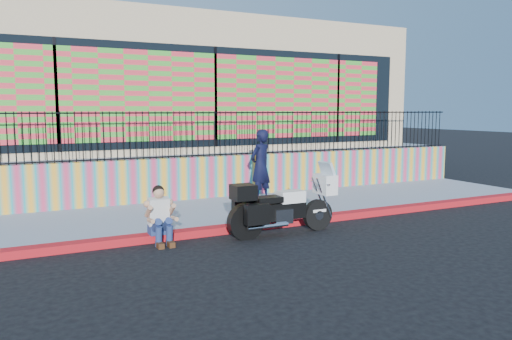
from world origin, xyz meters
TOP-DOWN VIEW (x-y plane):
  - ground at (0.00, 0.00)m, footprint 90.00×90.00m
  - red_curb at (0.00, 0.00)m, footprint 16.00×0.30m
  - sidewalk at (0.00, 1.65)m, footprint 16.00×3.00m
  - mural_wall at (0.00, 3.25)m, footprint 16.00×0.20m
  - metal_fence at (0.00, 3.25)m, footprint 15.80×0.04m
  - elevated_platform at (0.00, 8.35)m, footprint 16.00×10.00m
  - storefront_building at (0.00, 8.13)m, footprint 14.00×8.06m
  - police_motorcycle at (-0.51, -0.63)m, footprint 2.29×0.76m
  - police_officer at (0.41, 2.11)m, footprint 0.80×0.68m
  - seated_man at (-2.85, -0.25)m, footprint 0.54×0.71m

SIDE VIEW (x-z plane):
  - ground at x=0.00m, z-range 0.00..0.00m
  - red_curb at x=0.00m, z-range 0.00..0.15m
  - sidewalk at x=0.00m, z-range 0.00..0.15m
  - seated_man at x=-2.85m, z-range -0.08..0.98m
  - police_motorcycle at x=-0.51m, z-range -0.12..1.31m
  - elevated_platform at x=0.00m, z-range 0.00..1.25m
  - mural_wall at x=0.00m, z-range 0.15..1.25m
  - police_officer at x=0.41m, z-range 0.15..1.99m
  - metal_fence at x=0.00m, z-range 1.25..2.45m
  - storefront_building at x=0.00m, z-range 1.25..5.25m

